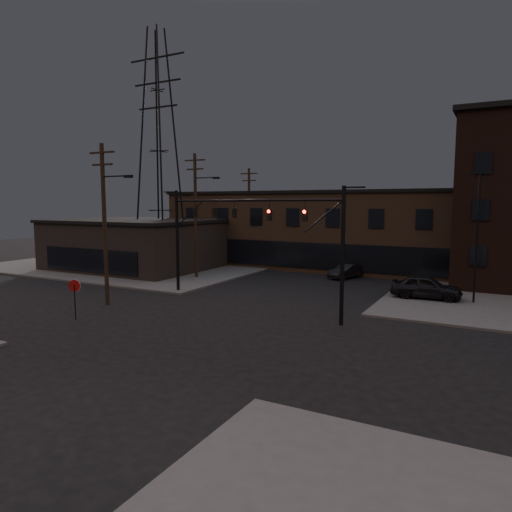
# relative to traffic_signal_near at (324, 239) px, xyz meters

# --- Properties ---
(ground) EXTENTS (140.00, 140.00, 0.00)m
(ground) POSITION_rel_traffic_signal_near_xyz_m (-5.36, -4.50, -4.93)
(ground) COLOR black
(ground) RESTS_ON ground
(sidewalk_nw) EXTENTS (30.00, 30.00, 0.15)m
(sidewalk_nw) POSITION_rel_traffic_signal_near_xyz_m (-27.36, 17.50, -4.86)
(sidewalk_nw) COLOR #474744
(sidewalk_nw) RESTS_ON ground
(building_row) EXTENTS (40.00, 12.00, 8.00)m
(building_row) POSITION_rel_traffic_signal_near_xyz_m (-5.36, 23.50, -0.93)
(building_row) COLOR brown
(building_row) RESTS_ON ground
(building_left) EXTENTS (16.00, 12.00, 5.00)m
(building_left) POSITION_rel_traffic_signal_near_xyz_m (-25.36, 11.50, -2.43)
(building_left) COLOR black
(building_left) RESTS_ON ground
(traffic_signal_near) EXTENTS (7.12, 0.24, 8.00)m
(traffic_signal_near) POSITION_rel_traffic_signal_near_xyz_m (0.00, 0.00, 0.00)
(traffic_signal_near) COLOR black
(traffic_signal_near) RESTS_ON ground
(traffic_signal_far) EXTENTS (7.12, 0.24, 8.00)m
(traffic_signal_far) POSITION_rel_traffic_signal_near_xyz_m (-12.07, 3.50, 0.08)
(traffic_signal_far) COLOR black
(traffic_signal_far) RESTS_ON ground
(stop_sign) EXTENTS (0.72, 0.33, 2.48)m
(stop_sign) POSITION_rel_traffic_signal_near_xyz_m (-13.36, -6.49, -3.09)
(stop_sign) COLOR black
(stop_sign) RESTS_ON ground
(utility_pole_near) EXTENTS (3.70, 0.28, 11.00)m
(utility_pole_near) POSITION_rel_traffic_signal_near_xyz_m (-14.79, -2.50, 0.94)
(utility_pole_near) COLOR black
(utility_pole_near) RESTS_ON ground
(utility_pole_mid) EXTENTS (3.70, 0.28, 11.50)m
(utility_pole_mid) POSITION_rel_traffic_signal_near_xyz_m (-15.79, 9.50, 1.19)
(utility_pole_mid) COLOR black
(utility_pole_mid) RESTS_ON ground
(utility_pole_far) EXTENTS (2.20, 0.28, 11.00)m
(utility_pole_far) POSITION_rel_traffic_signal_near_xyz_m (-16.86, 21.50, 0.85)
(utility_pole_far) COLOR black
(utility_pole_far) RESTS_ON ground
(transmission_tower) EXTENTS (7.00, 7.00, 25.00)m
(transmission_tower) POSITION_rel_traffic_signal_near_xyz_m (-23.36, 13.50, 7.57)
(transmission_tower) COLOR black
(transmission_tower) RESTS_ON ground
(lot_light_a) EXTENTS (1.50, 0.28, 9.14)m
(lot_light_a) POSITION_rel_traffic_signal_near_xyz_m (7.64, 9.50, 0.58)
(lot_light_a) COLOR black
(lot_light_a) RESTS_ON ground
(parked_car_lot_a) EXTENTS (4.97, 2.18, 1.67)m
(parked_car_lot_a) POSITION_rel_traffic_signal_near_xyz_m (4.51, 9.38, -3.95)
(parked_car_lot_a) COLOR black
(parked_car_lot_a) RESTS_ON sidewalk_ne
(car_crossing) EXTENTS (2.74, 4.29, 1.33)m
(car_crossing) POSITION_rel_traffic_signal_near_xyz_m (-3.45, 16.18, -4.26)
(car_crossing) COLOR black
(car_crossing) RESTS_ON ground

